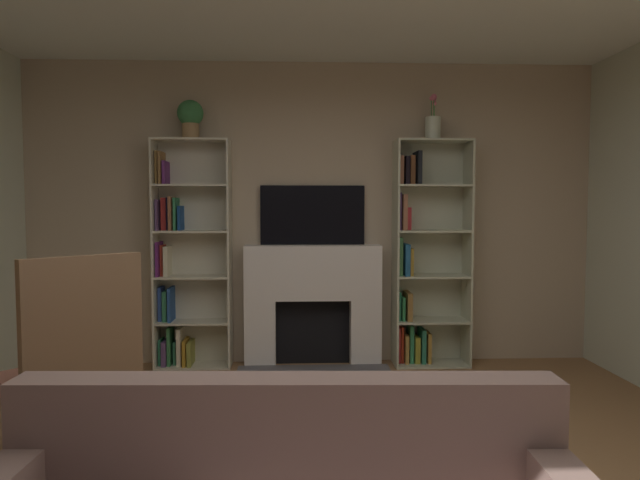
{
  "coord_description": "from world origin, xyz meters",
  "views": [
    {
      "loc": [
        -0.15,
        -2.42,
        1.43
      ],
      "look_at": [
        0.0,
        1.07,
        1.22
      ],
      "focal_mm": 31.4,
      "sensor_mm": 36.0,
      "label": 1
    }
  ],
  "objects": [
    {
      "name": "coffee_table",
      "position": [
        -0.2,
        -0.11,
        0.35
      ],
      "size": [
        0.72,
        0.52,
        0.41
      ],
      "color": "#93674A",
      "rests_on": "ground_plane"
    },
    {
      "name": "fireplace",
      "position": [
        0.0,
        2.55,
        0.57
      ],
      "size": [
        1.32,
        0.53,
        1.08
      ],
      "color": "white",
      "rests_on": "ground_plane"
    },
    {
      "name": "potted_plant",
      "position": [
        -1.06,
        2.52,
        2.2
      ],
      "size": [
        0.23,
        0.23,
        0.33
      ],
      "color": "#9F7C4F",
      "rests_on": "bookshelf_left"
    },
    {
      "name": "tv",
      "position": [
        0.0,
        2.64,
        1.35
      ],
      "size": [
        0.94,
        0.06,
        0.53
      ],
      "primitive_type": "cube",
      "color": "black",
      "rests_on": "fireplace"
    },
    {
      "name": "vase_with_flowers",
      "position": [
        1.06,
        2.52,
        2.14
      ],
      "size": [
        0.13,
        0.13,
        0.4
      ],
      "color": "beige",
      "rests_on": "bookshelf_right"
    },
    {
      "name": "wall_back_accent",
      "position": [
        0.0,
        2.7,
        1.36
      ],
      "size": [
        5.24,
        0.06,
        2.72
      ],
      "primitive_type": "cube",
      "color": "tan",
      "rests_on": "ground_plane"
    },
    {
      "name": "bookshelf_right",
      "position": [
        0.98,
        2.56,
        0.96
      ],
      "size": [
        0.67,
        0.31,
        2.01
      ],
      "color": "beige",
      "rests_on": "ground_plane"
    },
    {
      "name": "armchair",
      "position": [
        -1.33,
        0.53,
        0.59
      ],
      "size": [
        0.82,
        0.82,
        1.18
      ],
      "color": "brown",
      "rests_on": "ground_plane"
    },
    {
      "name": "bookshelf_left",
      "position": [
        -1.13,
        2.58,
        0.94
      ],
      "size": [
        0.67,
        0.26,
        2.01
      ],
      "color": "beige",
      "rests_on": "ground_plane"
    }
  ]
}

